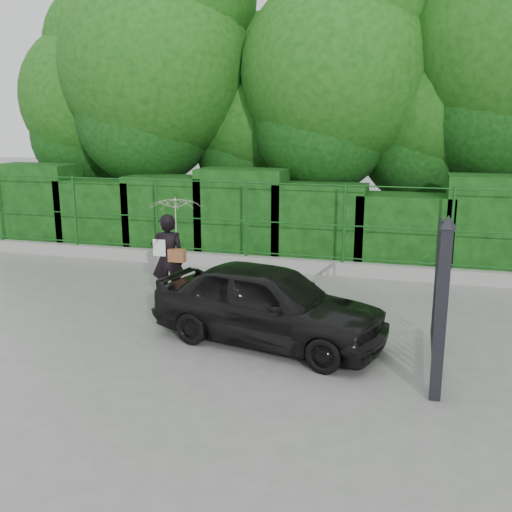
# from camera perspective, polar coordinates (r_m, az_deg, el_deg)

# --- Properties ---
(ground) EXTENTS (80.00, 80.00, 0.00)m
(ground) POSITION_cam_1_polar(r_m,az_deg,el_deg) (9.83, -10.85, -7.38)
(ground) COLOR gray
(kerb) EXTENTS (14.00, 0.25, 0.30)m
(kerb) POSITION_cam_1_polar(r_m,az_deg,el_deg) (13.77, -2.57, -0.50)
(kerb) COLOR #9E9E99
(kerb) RESTS_ON ground
(fence) EXTENTS (14.13, 0.06, 1.80)m
(fence) POSITION_cam_1_polar(r_m,az_deg,el_deg) (13.49, -1.72, 3.77)
(fence) COLOR #144D17
(fence) RESTS_ON kerb
(hedge) EXTENTS (14.20, 1.20, 2.28)m
(hedge) POSITION_cam_1_polar(r_m,az_deg,el_deg) (14.54, -1.57, 3.85)
(hedge) COLOR black
(hedge) RESTS_ON ground
(trees) EXTENTS (17.10, 6.15, 8.08)m
(trees) POSITION_cam_1_polar(r_m,az_deg,el_deg) (16.26, 5.02, 17.44)
(trees) COLOR black
(trees) RESTS_ON ground
(gate) EXTENTS (0.22, 2.33, 2.36)m
(gate) POSITION_cam_1_polar(r_m,az_deg,el_deg) (7.81, 17.92, -4.07)
(gate) COLOR #222227
(gate) RESTS_ON ground
(woman) EXTENTS (1.01, 1.01, 2.06)m
(woman) POSITION_cam_1_polar(r_m,az_deg,el_deg) (10.90, -8.32, 2.18)
(woman) COLOR black
(woman) RESTS_ON ground
(car) EXTENTS (4.00, 2.32, 1.28)m
(car) POSITION_cam_1_polar(r_m,az_deg,el_deg) (9.00, 1.25, -4.78)
(car) COLOR black
(car) RESTS_ON ground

